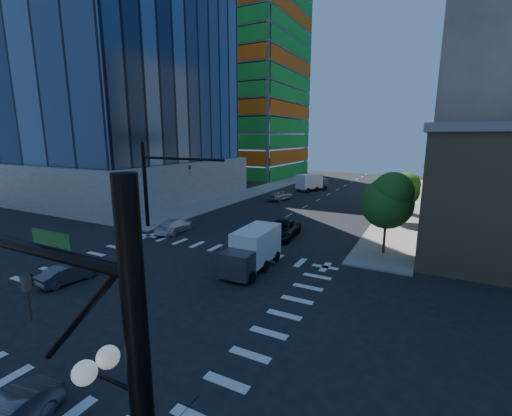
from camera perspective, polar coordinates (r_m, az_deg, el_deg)
The scene contains 15 objects.
ground at distance 23.76m, azimuth -17.28°, elevation -12.80°, with size 160.00×160.00×0.00m, color black.
road_markings at distance 23.76m, azimuth -17.28°, elevation -12.79°, with size 20.00×20.00×0.01m, color silver.
sidewalk_ne at distance 56.02m, azimuth 23.83°, elevation 0.91°, with size 5.00×60.00×0.15m, color gray.
sidewalk_nw at distance 62.59m, azimuth 0.40°, elevation 2.97°, with size 5.00×60.00×0.15m, color gray.
construction_building at distance 89.48m, azimuth -1.86°, elevation 21.40°, with size 25.16×34.50×70.60m.
signal_mast_se at distance 7.72m, azimuth -23.61°, elevation -26.51°, with size 10.51×2.48×9.00m.
signal_mast_nw at distance 37.15m, azimuth -16.42°, elevation 4.85°, with size 10.20×0.40×9.00m.
tree_south at distance 29.58m, azimuth 21.27°, elevation 1.27°, with size 4.16×4.16×6.82m.
tree_north at distance 41.48m, azimuth 23.50°, elevation 2.93°, with size 3.54×3.52×5.78m.
car_nb_far at distance 33.50m, azimuth 4.29°, elevation -3.61°, with size 2.65×5.76×1.60m, color black.
car_sb_near at distance 36.21m, azimuth -13.38°, elevation -2.88°, with size 1.97×4.85×1.41m, color white.
car_sb_mid at distance 53.28m, azimuth 4.10°, elevation 2.18°, with size 1.90×4.72×1.61m, color #ABAEB3.
car_sb_cross at distance 26.70m, azimuth -28.80°, elevation -9.55°, with size 1.33×3.80×1.25m, color #46464B.
box_truck_near at distance 25.31m, azimuth -0.83°, elevation -7.52°, with size 2.61×5.72×2.95m.
box_truck_far at distance 63.32m, azimuth 9.44°, elevation 4.08°, with size 4.59×6.36×3.07m.
Camera 1 is at (15.59, -15.10, 9.68)m, focal length 24.00 mm.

